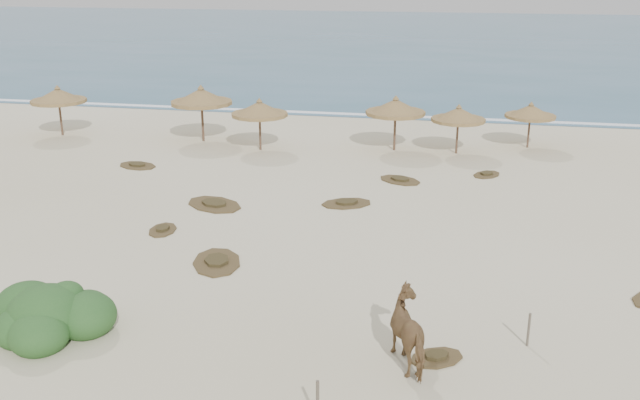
% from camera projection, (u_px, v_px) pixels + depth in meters
% --- Properties ---
extents(ground, '(160.00, 160.00, 0.00)m').
position_uv_depth(ground, '(296.00, 287.00, 21.84)').
color(ground, beige).
rests_on(ground, ground).
extents(ocean, '(200.00, 100.00, 0.01)m').
position_uv_depth(ocean, '(428.00, 39.00, 91.56)').
color(ocean, '#24576E').
rests_on(ocean, ground).
extents(foam_line, '(70.00, 0.60, 0.01)m').
position_uv_depth(foam_line, '(387.00, 116.00, 46.01)').
color(foam_line, white).
rests_on(foam_line, ground).
extents(palapa_0, '(3.82, 3.82, 2.88)m').
position_uv_depth(palapa_0, '(58.00, 96.00, 40.26)').
color(palapa_0, brown).
rests_on(palapa_0, ground).
extents(palapa_1, '(3.85, 3.85, 2.77)m').
position_uv_depth(palapa_1, '(259.00, 110.00, 37.10)').
color(palapa_1, brown).
rests_on(palapa_1, ground).
extents(palapa_2, '(3.47, 3.47, 3.14)m').
position_uv_depth(palapa_2, '(201.00, 97.00, 38.84)').
color(palapa_2, brown).
rests_on(palapa_2, ground).
extents(palapa_3, '(3.56, 3.56, 2.92)m').
position_uv_depth(palapa_3, '(396.00, 108.00, 36.99)').
color(palapa_3, brown).
rests_on(palapa_3, ground).
extents(palapa_4, '(3.40, 3.40, 2.60)m').
position_uv_depth(palapa_4, '(458.00, 115.00, 36.41)').
color(palapa_4, brown).
rests_on(palapa_4, ground).
extents(palapa_5, '(3.17, 3.17, 2.49)m').
position_uv_depth(palapa_5, '(531.00, 112.00, 37.61)').
color(palapa_5, brown).
rests_on(palapa_5, ground).
extents(horse, '(1.84, 2.33, 1.80)m').
position_uv_depth(horse, '(413.00, 331.00, 17.44)').
color(horse, olive).
rests_on(horse, ground).
extents(fence_post_far, '(0.09, 0.09, 0.94)m').
position_uv_depth(fence_post_far, '(529.00, 330.00, 18.39)').
color(fence_post_far, '#655A4B').
rests_on(fence_post_far, ground).
extents(bush, '(3.49, 3.08, 1.56)m').
position_uv_depth(bush, '(49.00, 315.00, 19.03)').
color(bush, '#356029').
rests_on(bush, ground).
extents(scrub_1, '(3.17, 2.84, 0.16)m').
position_uv_depth(scrub_1, '(214.00, 204.00, 29.17)').
color(scrub_1, brown).
rests_on(scrub_1, ground).
extents(scrub_2, '(1.18, 1.64, 0.16)m').
position_uv_depth(scrub_2, '(163.00, 230.00, 26.41)').
color(scrub_2, brown).
rests_on(scrub_2, ground).
extents(scrub_3, '(2.50, 2.16, 0.16)m').
position_uv_depth(scrub_3, '(347.00, 203.00, 29.29)').
color(scrub_3, brown).
rests_on(scrub_3, ground).
extents(scrub_6, '(2.37, 1.94, 0.16)m').
position_uv_depth(scrub_6, '(137.00, 165.00, 34.70)').
color(scrub_6, brown).
rests_on(scrub_6, ground).
extents(scrub_7, '(2.43, 2.18, 0.16)m').
position_uv_depth(scrub_7, '(400.00, 180.00, 32.39)').
color(scrub_7, brown).
rests_on(scrub_7, ground).
extents(scrub_9, '(2.32, 2.84, 0.16)m').
position_uv_depth(scrub_9, '(217.00, 262.00, 23.59)').
color(scrub_9, brown).
rests_on(scrub_9, ground).
extents(scrub_10, '(1.72, 1.86, 0.16)m').
position_uv_depth(scrub_10, '(487.00, 174.00, 33.24)').
color(scrub_10, brown).
rests_on(scrub_10, ground).
extents(scrub_11, '(2.44, 1.96, 0.16)m').
position_uv_depth(scrub_11, '(67.00, 300.00, 20.94)').
color(scrub_11, brown).
rests_on(scrub_11, ground).
extents(scrub_12, '(1.72, 1.59, 0.16)m').
position_uv_depth(scrub_12, '(437.00, 357.00, 17.90)').
color(scrub_12, brown).
rests_on(scrub_12, ground).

